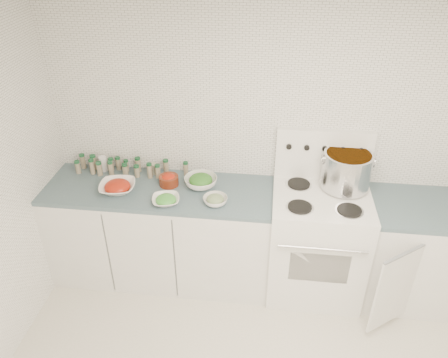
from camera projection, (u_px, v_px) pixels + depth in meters
room_walls at (254, 220)px, 2.09m from camera, size 3.54×3.04×2.52m
counter_left at (162, 232)px, 3.76m from camera, size 1.85×0.62×0.90m
stove at (316, 240)px, 3.60m from camera, size 0.76×0.70×1.36m
counter_right at (418, 252)px, 3.54m from camera, size 0.89×0.87×0.90m
stock_pot at (347, 169)px, 3.39m from camera, size 0.40×0.38×0.29m
bowl_tomato at (117, 187)px, 3.47m from camera, size 0.32×0.32×0.09m
bowl_snowpea at (166, 200)px, 3.33m from camera, size 0.25×0.25×0.07m
bowl_broccoli at (201, 181)px, 3.53m from camera, size 0.31×0.31×0.11m
bowl_zucchini at (215, 200)px, 3.33m from camera, size 0.22×0.22×0.07m
bowl_pepper at (169, 180)px, 3.55m from camera, size 0.16×0.16×0.10m
salt_canister at (103, 164)px, 3.73m from camera, size 0.07×0.07×0.13m
tin_can at (154, 169)px, 3.70m from camera, size 0.07×0.07×0.09m
spice_cluster at (122, 167)px, 3.70m from camera, size 0.96×0.15×0.14m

